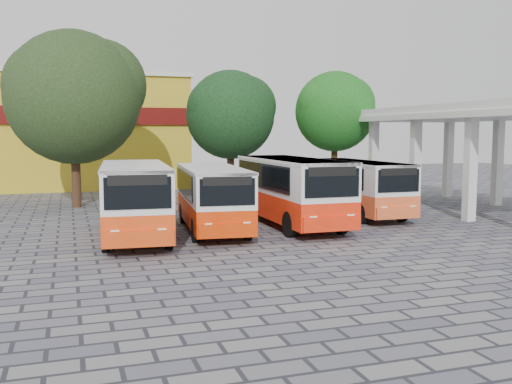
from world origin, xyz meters
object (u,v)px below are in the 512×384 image
object	(u,v)px
bus_centre_left	(212,194)
bus_far_left	(135,195)
bus_far_right	(357,184)
bus_centre_right	(291,187)

from	to	relation	value
bus_centre_left	bus_far_left	bearing A→B (deg)	-164.66
bus_centre_left	bus_far_right	xyz separation A→B (m)	(7.74, 2.06, 0.02)
bus_centre_left	bus_far_right	bearing A→B (deg)	20.28
bus_far_left	bus_far_right	size ratio (longest dim) A/B	1.08
bus_centre_left	bus_centre_right	distance (m)	3.61
bus_far_left	bus_far_right	xyz separation A→B (m)	(10.93, 2.62, -0.10)
bus_far_left	bus_centre_left	world-z (taller)	bus_far_left
bus_far_left	bus_centre_left	bearing A→B (deg)	14.52
bus_far_left	bus_far_right	bearing A→B (deg)	18.04
bus_far_right	bus_centre_right	bearing A→B (deg)	-156.52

